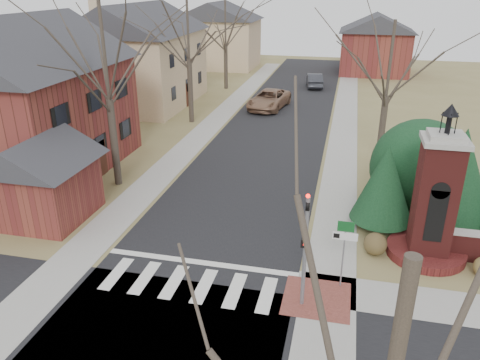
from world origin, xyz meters
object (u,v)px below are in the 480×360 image
(traffic_signal_pole, at_px, (306,241))
(sign_post, at_px, (344,241))
(distant_car, at_px, (314,80))
(brick_gate_monument, at_px, (433,209))
(pickup_truck, at_px, (269,99))

(traffic_signal_pole, bearing_deg, sign_post, 47.57)
(sign_post, bearing_deg, distant_car, 96.36)
(sign_post, height_order, distant_car, sign_post)
(brick_gate_monument, height_order, pickup_truck, brick_gate_monument)
(brick_gate_monument, relative_size, pickup_truck, 1.10)
(brick_gate_monument, xyz_separation_m, distant_car, (-7.40, 32.80, -1.43))
(pickup_truck, height_order, distant_car, pickup_truck)
(pickup_truck, xyz_separation_m, distant_car, (3.20, 10.13, -0.08))
(brick_gate_monument, xyz_separation_m, pickup_truck, (-10.60, 22.67, -1.35))
(pickup_truck, relative_size, distant_car, 1.32)
(traffic_signal_pole, xyz_separation_m, pickup_truck, (-5.90, 27.09, -1.77))
(sign_post, relative_size, brick_gate_monument, 0.42)
(brick_gate_monument, bearing_deg, sign_post, -138.58)
(sign_post, distance_m, distant_car, 36.05)
(traffic_signal_pole, distance_m, distant_car, 37.36)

